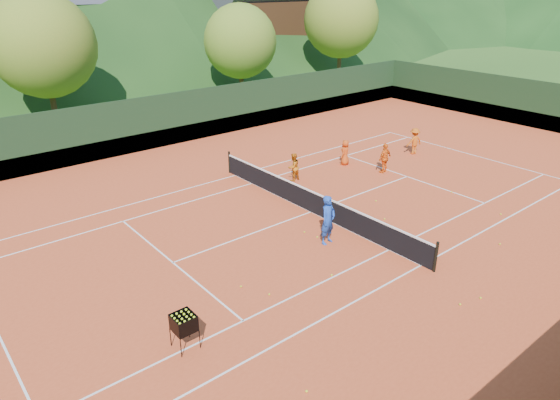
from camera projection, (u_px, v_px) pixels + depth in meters
ground at (311, 212)px, 20.71m from camera, size 400.00×400.00×0.00m
clay_court at (311, 212)px, 20.71m from camera, size 40.00×24.00×0.02m
coach at (328, 220)px, 17.92m from camera, size 0.74×0.56×1.85m
student_a at (293, 167)px, 23.69m from camera, size 0.71×0.58×1.36m
student_b at (385, 158)px, 24.65m from camera, size 0.91×0.43×1.51m
student_c at (345, 152)px, 25.76m from camera, size 0.75×0.61×1.32m
student_d at (414, 141)px, 27.34m from camera, size 1.04×0.74×1.45m
tennis_ball_0 at (337, 217)px, 20.17m from camera, size 0.07×0.07×0.07m
tennis_ball_1 at (385, 219)px, 20.01m from camera, size 0.07×0.07×0.07m
tennis_ball_2 at (500, 244)px, 18.12m from camera, size 0.07×0.07×0.07m
tennis_ball_3 at (452, 192)px, 22.56m from camera, size 0.07×0.07×0.07m
tennis_ball_6 at (307, 391)px, 11.63m from camera, size 0.07×0.07×0.07m
tennis_ball_7 at (323, 228)px, 19.29m from camera, size 0.07×0.07×0.07m
tennis_ball_8 at (393, 232)px, 19.01m from camera, size 0.07×0.07×0.07m
tennis_ball_9 at (481, 298)px, 15.04m from camera, size 0.07×0.07×0.07m
tennis_ball_10 at (332, 275)px, 16.21m from camera, size 0.07×0.07×0.07m
tennis_ball_11 at (241, 286)px, 15.60m from camera, size 0.07×0.07×0.07m
tennis_ball_12 at (317, 237)px, 18.60m from camera, size 0.07×0.07×0.07m
tennis_ball_13 at (376, 201)px, 21.66m from camera, size 0.07×0.07×0.07m
tennis_ball_14 at (460, 304)px, 14.75m from camera, size 0.07×0.07×0.07m
tennis_ball_15 at (501, 214)px, 20.42m from camera, size 0.07×0.07×0.07m
tennis_ball_16 at (269, 294)px, 15.21m from camera, size 0.07×0.07×0.07m
tennis_ball_17 at (304, 232)px, 18.97m from camera, size 0.07×0.07×0.07m
court_lines at (311, 212)px, 20.70m from camera, size 23.83×11.03×0.00m
tennis_net at (311, 201)px, 20.50m from camera, size 0.10×12.07×1.10m
perimeter_fence at (312, 184)px, 20.20m from camera, size 40.40×24.24×3.00m
ball_hopper at (184, 323)px, 12.79m from camera, size 0.57×0.57×1.00m
chalet_mid at (111, 25)px, 46.20m from camera, size 12.65×8.82×11.45m
chalet_right at (258, 18)px, 51.40m from camera, size 11.50×8.82×11.91m
tree_b at (43, 45)px, 30.42m from camera, size 6.40×6.40×8.40m
tree_c at (240, 41)px, 38.11m from camera, size 5.60×5.60×7.35m
tree_d at (341, 20)px, 45.39m from camera, size 6.80×6.80×8.93m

